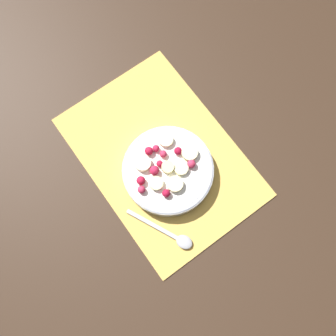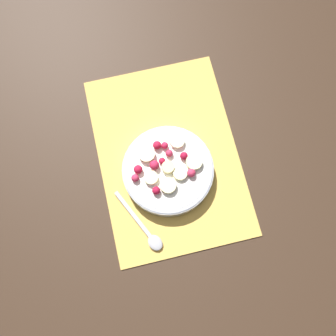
# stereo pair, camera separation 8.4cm
# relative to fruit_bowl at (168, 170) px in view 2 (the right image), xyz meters

# --- Properties ---
(ground_plane) EXTENTS (3.00, 3.00, 0.00)m
(ground_plane) POSITION_rel_fruit_bowl_xyz_m (0.04, -0.01, -0.03)
(ground_plane) COLOR #382619
(placemat) EXTENTS (0.47, 0.33, 0.01)m
(placemat) POSITION_rel_fruit_bowl_xyz_m (0.04, -0.01, -0.02)
(placemat) COLOR #E0B251
(placemat) RESTS_ON ground_plane
(fruit_bowl) EXTENTS (0.21, 0.21, 0.06)m
(fruit_bowl) POSITION_rel_fruit_bowl_xyz_m (0.00, 0.00, 0.00)
(fruit_bowl) COLOR silver
(fruit_bowl) RESTS_ON placemat
(spoon) EXTENTS (0.16, 0.09, 0.01)m
(spoon) POSITION_rel_fruit_bowl_xyz_m (-0.13, 0.08, -0.02)
(spoon) COLOR #B2B2B7
(spoon) RESTS_ON placemat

